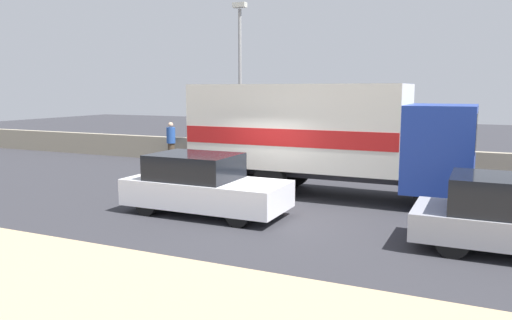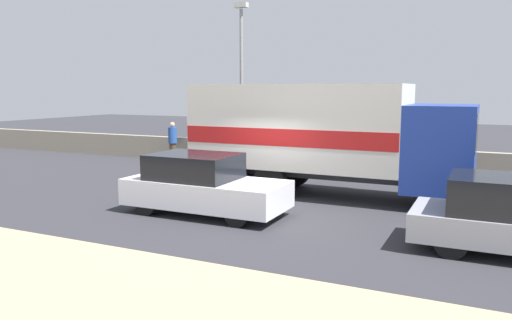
{
  "view_description": "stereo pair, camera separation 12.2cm",
  "coord_description": "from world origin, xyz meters",
  "px_view_note": "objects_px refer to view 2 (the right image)",
  "views": [
    {
      "loc": [
        5.89,
        -11.93,
        3.3
      ],
      "look_at": [
        -0.1,
        1.1,
        1.26
      ],
      "focal_mm": 35.0,
      "sensor_mm": 36.0,
      "label": 1
    },
    {
      "loc": [
        6.0,
        -11.88,
        3.3
      ],
      "look_at": [
        -0.1,
        1.1,
        1.26
      ],
      "focal_mm": 35.0,
      "sensor_mm": 36.0,
      "label": 2
    }
  ],
  "objects_px": {
    "box_truck": "(320,133)",
    "pedestrian": "(173,141)",
    "street_lamp": "(241,73)",
    "car_hatchback": "(202,185)"
  },
  "relations": [
    {
      "from": "box_truck",
      "to": "pedestrian",
      "type": "xyz_separation_m",
      "value": [
        -8.32,
        4.09,
        -1.01
      ]
    },
    {
      "from": "box_truck",
      "to": "street_lamp",
      "type": "bearing_deg",
      "value": 139.15
    },
    {
      "from": "box_truck",
      "to": "car_hatchback",
      "type": "bearing_deg",
      "value": -120.33
    },
    {
      "from": "street_lamp",
      "to": "box_truck",
      "type": "bearing_deg",
      "value": -40.85
    },
    {
      "from": "box_truck",
      "to": "car_hatchback",
      "type": "height_order",
      "value": "box_truck"
    },
    {
      "from": "car_hatchback",
      "to": "pedestrian",
      "type": "bearing_deg",
      "value": 129.1
    },
    {
      "from": "street_lamp",
      "to": "box_truck",
      "type": "xyz_separation_m",
      "value": [
        4.84,
        -4.19,
        -2.01
      ]
    },
    {
      "from": "car_hatchback",
      "to": "pedestrian",
      "type": "distance_m",
      "value": 9.88
    },
    {
      "from": "street_lamp",
      "to": "car_hatchback",
      "type": "height_order",
      "value": "street_lamp"
    },
    {
      "from": "street_lamp",
      "to": "pedestrian",
      "type": "height_order",
      "value": "street_lamp"
    }
  ]
}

